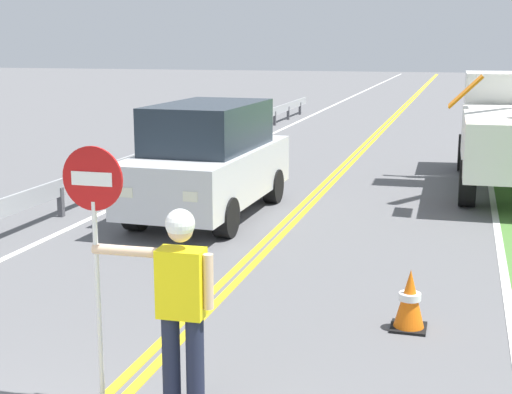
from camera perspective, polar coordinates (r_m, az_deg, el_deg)
The scene contains 9 objects.
centerline_yellow_left at distance 23.66m, azimuth 8.35°, elevation 4.04°, with size 0.11×110.00×0.01m, color yellow.
centerline_yellow_right at distance 23.64m, azimuth 8.78°, elevation 4.02°, with size 0.11×110.00×0.01m, color yellow.
edge_line_right at distance 23.48m, azimuth 17.32°, elevation 3.56°, with size 0.12×110.00×0.01m, color silver.
edge_line_left at distance 24.36m, azimuth 0.12°, elevation 4.39°, with size 0.12×110.00×0.01m, color silver.
flagger_worker at distance 6.38m, azimuth -5.87°, elevation -7.77°, with size 1.09×0.25×1.83m.
stop_sign_paddle at distance 6.48m, azimuth -12.42°, elevation -1.57°, with size 0.56×0.04×2.33m.
oncoming_suv_nearest at distance 13.67m, azimuth -3.63°, elevation 2.92°, with size 2.01×4.65×2.10m.
traffic_cone_lead at distance 8.54m, azimuth 11.82°, elevation -7.86°, with size 0.40×0.40×0.70m.
guardrail_left_shoulder at distance 19.15m, azimuth -6.24°, elevation 3.82°, with size 0.10×32.00×0.71m.
Camera 1 is at (2.94, -3.25, 3.19)m, focal length 51.63 mm.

